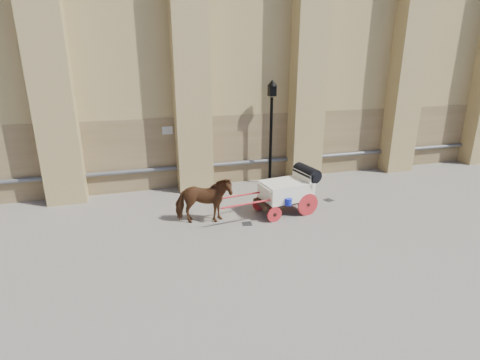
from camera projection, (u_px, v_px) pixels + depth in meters
name	position (u px, v px, depth m)	size (l,w,h in m)	color
ground	(242.00, 219.00, 12.95)	(90.00, 90.00, 0.00)	slate
horse	(204.00, 201.00, 12.45)	(0.86, 1.89, 1.60)	#583017
carriage	(289.00, 189.00, 13.32)	(3.86, 1.51, 1.64)	black
street_lamp	(271.00, 130.00, 15.85)	(0.42, 0.42, 4.47)	black
drain_grate_near	(247.00, 224.00, 12.61)	(0.32, 0.32, 0.01)	black
drain_grate_far	(329.00, 200.00, 14.67)	(0.32, 0.32, 0.01)	black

